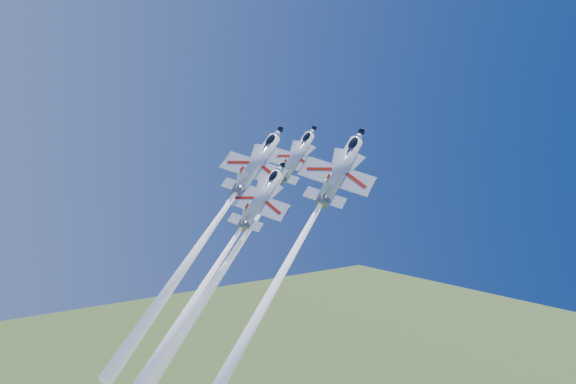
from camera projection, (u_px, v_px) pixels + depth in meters
jet_lead at (245, 235)px, 88.83m from camera, size 34.63×23.60×36.98m
jet_left at (214, 225)px, 85.96m from camera, size 31.02×20.21×32.20m
jet_right at (274, 287)px, 76.51m from camera, size 42.63×29.32×45.63m
jet_slot at (202, 289)px, 78.68m from camera, size 33.39×22.54×35.56m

